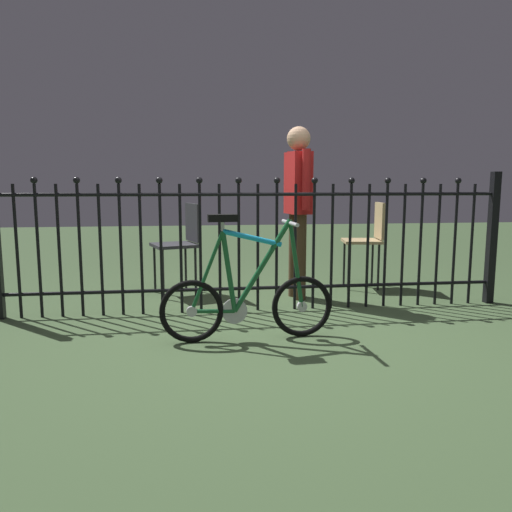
# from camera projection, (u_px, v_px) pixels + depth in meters

# --- Properties ---
(ground_plane) EXTENTS (20.00, 20.00, 0.00)m
(ground_plane) POSITION_uv_depth(u_px,v_px,m) (273.00, 334.00, 3.63)
(ground_plane) COLOR #3E5433
(iron_fence) EXTENTS (4.35, 0.07, 1.20)m
(iron_fence) POSITION_uv_depth(u_px,v_px,m) (253.00, 241.00, 4.24)
(iron_fence) COLOR black
(iron_fence) RESTS_ON ground
(bicycle) EXTENTS (1.23, 0.40, 0.89)m
(bicycle) POSITION_uv_depth(u_px,v_px,m) (248.00, 297.00, 3.47)
(bicycle) COLOR black
(bicycle) RESTS_ON ground
(chair_tan) EXTENTS (0.44, 0.44, 0.90)m
(chair_tan) POSITION_uv_depth(u_px,v_px,m) (369.00, 235.00, 5.24)
(chair_tan) COLOR black
(chair_tan) RESTS_ON ground
(chair_charcoal) EXTENTS (0.51, 0.51, 0.90)m
(chair_charcoal) POSITION_uv_depth(u_px,v_px,m) (182.00, 238.00, 4.93)
(chair_charcoal) COLOR black
(chair_charcoal) RESTS_ON ground
(person_visitor) EXTENTS (0.22, 0.47, 1.62)m
(person_visitor) POSITION_uv_depth(u_px,v_px,m) (298.00, 197.00, 4.68)
(person_visitor) COLOR #4C3823
(person_visitor) RESTS_ON ground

